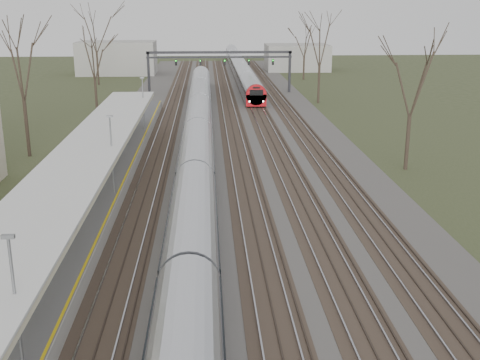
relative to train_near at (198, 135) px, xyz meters
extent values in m
cube|color=#474442|center=(2.50, 5.88, -1.43)|extent=(24.00, 160.00, 0.10)
cube|color=#4C3828|center=(-3.50, 5.88, -1.39)|extent=(2.60, 160.00, 0.06)
cube|color=gray|center=(-4.22, 5.88, -1.32)|extent=(0.07, 160.00, 0.12)
cube|color=gray|center=(-2.78, 5.88, -1.32)|extent=(0.07, 160.00, 0.12)
cube|color=#4C3828|center=(0.00, 5.88, -1.39)|extent=(2.60, 160.00, 0.06)
cube|color=gray|center=(-0.72, 5.88, -1.32)|extent=(0.07, 160.00, 0.12)
cube|color=gray|center=(0.72, 5.88, -1.32)|extent=(0.07, 160.00, 0.12)
cube|color=#4C3828|center=(3.50, 5.88, -1.39)|extent=(2.60, 160.00, 0.06)
cube|color=gray|center=(2.78, 5.88, -1.32)|extent=(0.07, 160.00, 0.12)
cube|color=gray|center=(4.22, 5.88, -1.32)|extent=(0.07, 160.00, 0.12)
cube|color=#4C3828|center=(7.00, 5.88, -1.39)|extent=(2.60, 160.00, 0.06)
cube|color=gray|center=(6.28, 5.88, -1.32)|extent=(0.07, 160.00, 0.12)
cube|color=gray|center=(7.72, 5.88, -1.32)|extent=(0.07, 160.00, 0.12)
cube|color=#4C3828|center=(10.50, 5.88, -1.39)|extent=(2.60, 160.00, 0.06)
cube|color=gray|center=(9.78, 5.88, -1.32)|extent=(0.07, 160.00, 0.12)
cube|color=gray|center=(11.22, 5.88, -1.32)|extent=(0.07, 160.00, 0.12)
cube|color=#9E9B93|center=(-6.55, -11.62, -0.98)|extent=(3.50, 69.00, 1.00)
cylinder|color=slate|center=(-6.55, -31.12, 1.02)|extent=(0.14, 0.14, 3.00)
cylinder|color=slate|center=(-6.55, -23.12, 1.02)|extent=(0.14, 0.14, 3.00)
cylinder|color=slate|center=(-6.55, -15.12, 1.02)|extent=(0.14, 0.14, 3.00)
cylinder|color=slate|center=(-6.55, -7.12, 1.02)|extent=(0.14, 0.14, 3.00)
cylinder|color=slate|center=(-6.55, 0.88, 1.02)|extent=(0.14, 0.14, 3.00)
cube|color=silver|center=(-6.55, -16.12, 2.57)|extent=(4.10, 50.00, 0.12)
cube|color=beige|center=(-6.55, -16.12, 2.40)|extent=(4.10, 50.00, 0.25)
cube|color=black|center=(-7.50, 35.88, 1.52)|extent=(0.35, 0.35, 6.00)
cube|color=black|center=(13.00, 35.88, 1.52)|extent=(0.35, 0.35, 6.00)
cube|color=black|center=(2.75, 35.88, 4.42)|extent=(21.00, 0.35, 0.35)
cube|color=black|center=(2.75, 35.88, 3.72)|extent=(21.00, 0.25, 0.25)
cube|color=black|center=(-3.50, 35.68, 3.02)|extent=(0.32, 0.22, 0.85)
sphere|color=#0CFF19|center=(-3.50, 35.54, 3.27)|extent=(0.16, 0.16, 0.16)
cube|color=black|center=(0.00, 35.68, 3.02)|extent=(0.32, 0.22, 0.85)
sphere|color=#0CFF19|center=(0.00, 35.54, 3.27)|extent=(0.16, 0.16, 0.16)
cube|color=black|center=(3.50, 35.68, 3.02)|extent=(0.32, 0.22, 0.85)
sphere|color=#0CFF19|center=(3.50, 35.54, 3.27)|extent=(0.16, 0.16, 0.16)
cube|color=black|center=(7.00, 35.68, 3.02)|extent=(0.32, 0.22, 0.85)
sphere|color=#0CFF19|center=(7.00, 35.54, 3.27)|extent=(0.16, 0.16, 0.16)
cube|color=black|center=(10.50, 35.68, 3.02)|extent=(0.32, 0.22, 0.85)
sphere|color=#0CFF19|center=(10.50, 35.54, 3.27)|extent=(0.16, 0.16, 0.16)
cylinder|color=#2D231C|center=(-14.50, -1.12, 1.00)|extent=(0.30, 0.30, 4.95)
cylinder|color=#2D231C|center=(16.50, -7.12, 0.77)|extent=(0.30, 0.30, 4.50)
cube|color=#B5B8C0|center=(0.00, 0.24, -0.38)|extent=(2.55, 90.00, 1.60)
cylinder|color=#B5B8C0|center=(0.00, 0.24, 0.27)|extent=(2.60, 89.70, 2.60)
cube|color=black|center=(0.00, 0.24, 0.37)|extent=(2.62, 89.40, 0.55)
cube|color=black|center=(0.00, 0.24, -1.30)|extent=(1.80, 89.00, 0.35)
cube|color=#B5B8C0|center=(7.00, 59.65, -0.38)|extent=(2.55, 75.00, 1.60)
cylinder|color=#B5B8C0|center=(7.00, 59.65, 0.27)|extent=(2.60, 74.70, 2.60)
cube|color=black|center=(7.00, 59.65, 0.37)|extent=(2.62, 74.40, 0.55)
cube|color=red|center=(7.00, 22.25, -0.43)|extent=(2.55, 0.50, 1.50)
cylinder|color=red|center=(7.00, 22.30, 0.27)|extent=(2.60, 0.60, 2.60)
cube|color=black|center=(7.00, 22.03, 0.57)|extent=(1.70, 0.12, 0.70)
sphere|color=white|center=(6.15, 22.05, -0.53)|extent=(0.22, 0.22, 0.22)
sphere|color=white|center=(7.85, 22.05, -0.53)|extent=(0.22, 0.22, 0.22)
cube|color=black|center=(7.00, 59.65, -1.30)|extent=(1.80, 74.00, 0.35)
camera|label=1|loc=(0.84, -52.30, 11.26)|focal=45.00mm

